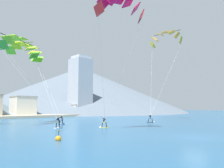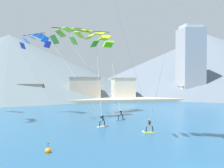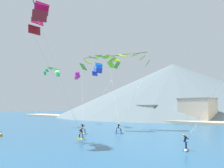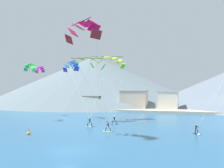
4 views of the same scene
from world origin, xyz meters
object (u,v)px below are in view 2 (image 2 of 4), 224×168
object	(u,v)px
kitesurfer_mid_center	(148,129)
parafoil_kite_near_trail	(76,35)
kitesurfer_near_trail	(104,123)
parafoil_kite_far_left	(92,36)
parafoil_kite_distant_mid_solo	(35,40)
race_marker_buoy	(48,151)
kitesurfer_far_left	(122,117)

from	to	relation	value
kitesurfer_mid_center	parafoil_kite_near_trail	size ratio (longest dim) A/B	0.13
kitesurfer_near_trail	parafoil_kite_far_left	world-z (taller)	parafoil_kite_far_left
kitesurfer_mid_center	parafoil_kite_far_left	xyz separation A→B (m)	(-5.20, 16.41, 13.63)
parafoil_kite_far_left	parafoil_kite_distant_mid_solo	size ratio (longest dim) A/B	2.43
parafoil_kite_near_trail	parafoil_kite_distant_mid_solo	size ratio (longest dim) A/B	2.27
parafoil_kite_near_trail	parafoil_kite_distant_mid_solo	xyz separation A→B (m)	(-6.94, 5.69, -0.06)
parafoil_kite_near_trail	race_marker_buoy	world-z (taller)	parafoil_kite_near_trail
kitesurfer_far_left	race_marker_buoy	bearing A→B (deg)	-122.66
parafoil_kite_far_left	parafoil_kite_near_trail	bearing A→B (deg)	-121.38
kitesurfer_far_left	kitesurfer_mid_center	bearing A→B (deg)	-82.38
parafoil_kite_near_trail	kitesurfer_far_left	bearing A→B (deg)	-15.65
kitesurfer_mid_center	race_marker_buoy	xyz separation A→B (m)	(-11.22, -6.25, -0.32)
kitesurfer_near_trail	parafoil_kite_near_trail	bearing A→B (deg)	117.51
parafoil_kite_far_left	parafoil_kite_distant_mid_solo	bearing A→B (deg)	176.72
race_marker_buoy	parafoil_kite_near_trail	bearing A→B (deg)	80.64
parafoil_kite_far_left	kitesurfer_far_left	bearing A→B (deg)	-60.87
parafoil_kite_far_left	kitesurfer_mid_center	bearing A→B (deg)	-72.41
kitesurfer_far_left	race_marker_buoy	size ratio (longest dim) A/B	1.74
kitesurfer_mid_center	parafoil_kite_distant_mid_solo	world-z (taller)	parafoil_kite_distant_mid_solo
kitesurfer_far_left	parafoil_kite_near_trail	world-z (taller)	parafoil_kite_near_trail
kitesurfer_far_left	race_marker_buoy	distance (m)	18.48
kitesurfer_far_left	parafoil_kite_near_trail	distance (m)	14.85
kitesurfer_near_trail	race_marker_buoy	distance (m)	12.53
kitesurfer_mid_center	kitesurfer_far_left	bearing A→B (deg)	97.62
parafoil_kite_far_left	race_marker_buoy	bearing A→B (deg)	-104.86
kitesurfer_near_trail	race_marker_buoy	size ratio (longest dim) A/B	1.72
kitesurfer_near_trail	parafoil_kite_distant_mid_solo	distance (m)	20.76
kitesurfer_near_trail	kitesurfer_far_left	world-z (taller)	kitesurfer_near_trail
parafoil_kite_near_trail	kitesurfer_near_trail	bearing A→B (deg)	-62.49
parafoil_kite_far_left	race_marker_buoy	world-z (taller)	parafoil_kite_far_left
kitesurfer_far_left	parafoil_kite_far_left	world-z (taller)	parafoil_kite_far_left
parafoil_kite_far_left	race_marker_buoy	size ratio (longest dim) A/B	13.72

